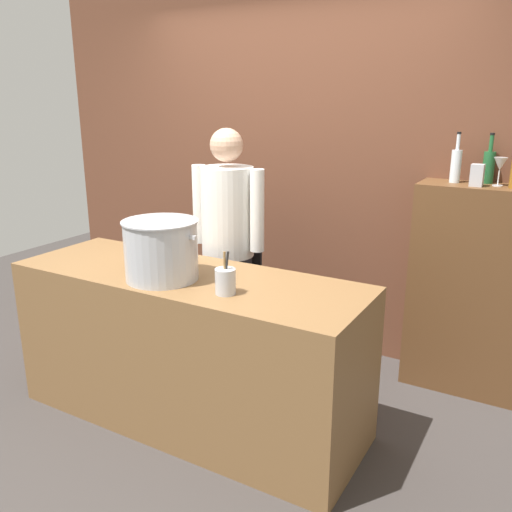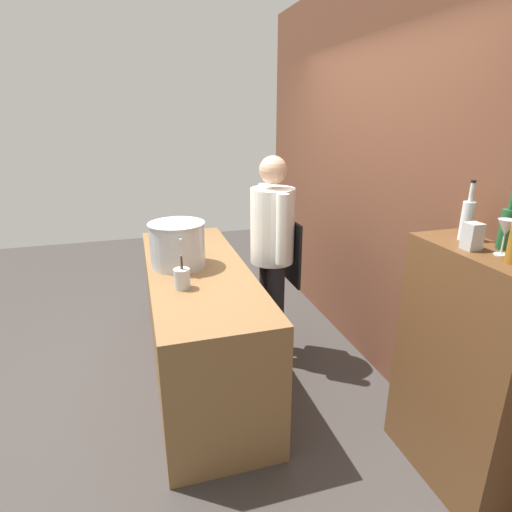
{
  "view_description": "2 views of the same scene",
  "coord_description": "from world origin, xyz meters",
  "px_view_note": "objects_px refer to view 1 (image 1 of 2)",
  "views": [
    {
      "loc": [
        1.75,
        -2.27,
        1.84
      ],
      "look_at": [
        0.19,
        0.45,
        0.92
      ],
      "focal_mm": 37.92,
      "sensor_mm": 36.0,
      "label": 1
    },
    {
      "loc": [
        2.81,
        -0.38,
        1.96
      ],
      "look_at": [
        0.11,
        0.41,
        0.98
      ],
      "focal_mm": 29.04,
      "sensor_mm": 36.0,
      "label": 2
    }
  ],
  "objects_px": {
    "chef": "(228,236)",
    "wine_bottle_clear": "(456,165)",
    "wine_bottle_green": "(489,166)",
    "utensil_crock": "(225,281)",
    "spice_tin_silver": "(477,175)",
    "wine_glass_wide": "(500,165)",
    "stockpot_large": "(161,250)"
  },
  "relations": [
    {
      "from": "chef",
      "to": "spice_tin_silver",
      "type": "distance_m",
      "value": 1.57
    },
    {
      "from": "chef",
      "to": "spice_tin_silver",
      "type": "height_order",
      "value": "chef"
    },
    {
      "from": "wine_bottle_green",
      "to": "chef",
      "type": "bearing_deg",
      "value": -155.09
    },
    {
      "from": "chef",
      "to": "stockpot_large",
      "type": "distance_m",
      "value": 0.75
    },
    {
      "from": "chef",
      "to": "utensil_crock",
      "type": "distance_m",
      "value": 0.9
    },
    {
      "from": "wine_bottle_clear",
      "to": "chef",
      "type": "bearing_deg",
      "value": -154.6
    },
    {
      "from": "stockpot_large",
      "to": "utensil_crock",
      "type": "height_order",
      "value": "stockpot_large"
    },
    {
      "from": "wine_bottle_green",
      "to": "wine_bottle_clear",
      "type": "bearing_deg",
      "value": -158.75
    },
    {
      "from": "wine_bottle_green",
      "to": "spice_tin_silver",
      "type": "xyz_separation_m",
      "value": [
        -0.04,
        -0.16,
        -0.04
      ]
    },
    {
      "from": "utensil_crock",
      "to": "chef",
      "type": "bearing_deg",
      "value": 121.88
    },
    {
      "from": "utensil_crock",
      "to": "spice_tin_silver",
      "type": "distance_m",
      "value": 1.64
    },
    {
      "from": "wine_bottle_clear",
      "to": "wine_glass_wide",
      "type": "xyz_separation_m",
      "value": [
        0.25,
        -0.02,
        0.01
      ]
    },
    {
      "from": "stockpot_large",
      "to": "wine_bottle_green",
      "type": "relative_size",
      "value": 1.53
    },
    {
      "from": "wine_bottle_green",
      "to": "spice_tin_silver",
      "type": "bearing_deg",
      "value": -103.75
    },
    {
      "from": "stockpot_large",
      "to": "wine_glass_wide",
      "type": "xyz_separation_m",
      "value": [
        1.47,
        1.32,
        0.4
      ]
    },
    {
      "from": "wine_bottle_clear",
      "to": "utensil_crock",
      "type": "bearing_deg",
      "value": -120.27
    },
    {
      "from": "stockpot_large",
      "to": "wine_bottle_clear",
      "type": "distance_m",
      "value": 1.85
    },
    {
      "from": "utensil_crock",
      "to": "wine_bottle_green",
      "type": "relative_size",
      "value": 0.74
    },
    {
      "from": "utensil_crock",
      "to": "spice_tin_silver",
      "type": "xyz_separation_m",
      "value": [
        0.94,
        1.28,
        0.43
      ]
    },
    {
      "from": "utensil_crock",
      "to": "wine_bottle_clear",
      "type": "bearing_deg",
      "value": 59.73
    },
    {
      "from": "wine_bottle_clear",
      "to": "wine_glass_wide",
      "type": "bearing_deg",
      "value": -4.11
    },
    {
      "from": "chef",
      "to": "wine_bottle_green",
      "type": "distance_m",
      "value": 1.67
    },
    {
      "from": "stockpot_large",
      "to": "utensil_crock",
      "type": "relative_size",
      "value": 2.07
    },
    {
      "from": "chef",
      "to": "wine_glass_wide",
      "type": "xyz_separation_m",
      "value": [
        1.52,
        0.59,
        0.5
      ]
    },
    {
      "from": "stockpot_large",
      "to": "wine_bottle_green",
      "type": "height_order",
      "value": "wine_bottle_green"
    },
    {
      "from": "wine_bottle_green",
      "to": "wine_bottle_clear",
      "type": "xyz_separation_m",
      "value": [
        -0.18,
        -0.07,
        0.0
      ]
    },
    {
      "from": "spice_tin_silver",
      "to": "chef",
      "type": "bearing_deg",
      "value": -159.86
    },
    {
      "from": "wine_glass_wide",
      "to": "spice_tin_silver",
      "type": "distance_m",
      "value": 0.14
    },
    {
      "from": "chef",
      "to": "wine_bottle_clear",
      "type": "bearing_deg",
      "value": -154.83
    },
    {
      "from": "chef",
      "to": "wine_bottle_clear",
      "type": "height_order",
      "value": "chef"
    },
    {
      "from": "wine_bottle_clear",
      "to": "spice_tin_silver",
      "type": "bearing_deg",
      "value": -31.72
    },
    {
      "from": "wine_bottle_green",
      "to": "wine_glass_wide",
      "type": "distance_m",
      "value": 0.11
    }
  ]
}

